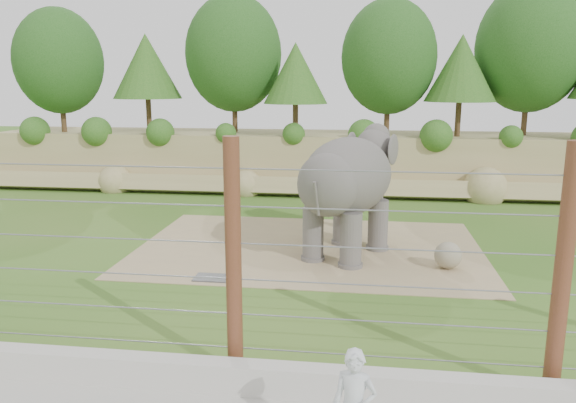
# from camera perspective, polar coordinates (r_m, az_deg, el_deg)

# --- Properties ---
(ground) EXTENTS (90.00, 90.00, 0.00)m
(ground) POSITION_cam_1_polar(r_m,az_deg,el_deg) (13.90, -1.12, -8.18)
(ground) COLOR #32681B
(ground) RESTS_ON ground
(back_embankment) EXTENTS (30.00, 5.52, 8.77)m
(back_embankment) POSITION_cam_1_polar(r_m,az_deg,el_deg) (25.62, 4.59, 10.13)
(back_embankment) COLOR #9D8F5C
(back_embankment) RESTS_ON ground
(dirt_patch) EXTENTS (10.00, 7.00, 0.02)m
(dirt_patch) POSITION_cam_1_polar(r_m,az_deg,el_deg) (16.67, 2.17, -4.69)
(dirt_patch) COLOR tan
(dirt_patch) RESTS_ON ground
(drain_grate) EXTENTS (1.00, 0.60, 0.03)m
(drain_grate) POSITION_cam_1_polar(r_m,az_deg,el_deg) (14.21, -7.48, -7.69)
(drain_grate) COLOR #262628
(drain_grate) RESTS_ON dirt_patch
(elephant) EXTENTS (3.42, 4.70, 3.50)m
(elephant) POSITION_cam_1_polar(r_m,az_deg,el_deg) (15.64, 6.04, 0.70)
(elephant) COLOR #57524E
(elephant) RESTS_ON ground
(stone_ball) EXTENTS (0.71, 0.71, 0.71)m
(stone_ball) POSITION_cam_1_polar(r_m,az_deg,el_deg) (15.30, 15.94, -5.27)
(stone_ball) COLOR gray
(stone_ball) RESTS_ON dirt_patch
(retaining_wall) EXTENTS (26.00, 0.35, 0.50)m
(retaining_wall) POSITION_cam_1_polar(r_m,az_deg,el_deg) (9.33, -6.07, -17.26)
(retaining_wall) COLOR #BBB8AF
(retaining_wall) RESTS_ON ground
(barrier_fence) EXTENTS (20.26, 0.26, 4.00)m
(barrier_fence) POSITION_cam_1_polar(r_m,az_deg,el_deg) (9.07, -5.56, -6.04)
(barrier_fence) COLOR #563016
(barrier_fence) RESTS_ON ground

